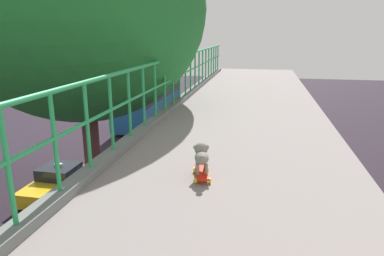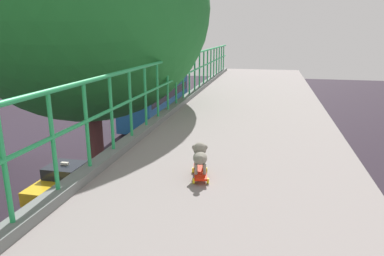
{
  "view_description": "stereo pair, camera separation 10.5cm",
  "coord_description": "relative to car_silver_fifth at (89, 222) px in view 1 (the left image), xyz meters",
  "views": [
    {
      "loc": [
        1.71,
        -1.28,
        7.42
      ],
      "look_at": [
        0.8,
        3.29,
        6.15
      ],
      "focal_mm": 32.73,
      "sensor_mm": 36.0,
      "label": 1
    },
    {
      "loc": [
        1.81,
        -1.26,
        7.42
      ],
      "look_at": [
        0.8,
        3.29,
        6.15
      ],
      "focal_mm": 32.73,
      "sensor_mm": 36.0,
      "label": 2
    }
  ],
  "objects": [
    {
      "name": "car_yellow_cab_sixth",
      "position": [
        -3.21,
        3.12,
        -0.05
      ],
      "size": [
        1.88,
        3.84,
        1.49
      ],
      "color": "gold",
      "rests_on": "ground"
    },
    {
      "name": "car_silver_fifth",
      "position": [
        0.0,
        0.0,
        0.0
      ],
      "size": [
        1.83,
        4.27,
        1.46
      ],
      "color": "#B3B7B6",
      "rests_on": "ground"
    },
    {
      "name": "small_dog",
      "position": [
        5.33,
        -6.7,
        5.36
      ],
      "size": [
        0.23,
        0.38,
        0.32
      ],
      "color": "gray",
      "rests_on": "toy_skateboard"
    },
    {
      "name": "roadside_tree_mid",
      "position": [
        1.76,
        -2.64,
        7.25
      ],
      "size": [
        5.85,
        5.85,
        10.59
      ],
      "color": "brown",
      "rests_on": "ground"
    },
    {
      "name": "car_green_seventh",
      "position": [
        0.06,
        6.37,
        0.02
      ],
      "size": [
        1.85,
        4.26,
        1.46
      ],
      "color": "#226A3B",
      "rests_on": "ground"
    },
    {
      "name": "toy_skateboard",
      "position": [
        5.34,
        -6.74,
        5.15
      ],
      "size": [
        0.27,
        0.52,
        0.09
      ],
      "color": "red",
      "rests_on": "overpass_deck"
    },
    {
      "name": "city_bus",
      "position": [
        -3.39,
        18.04,
        1.27
      ],
      "size": [
        2.78,
        11.56,
        3.47
      ],
      "color": "#1B4F82",
      "rests_on": "ground"
    }
  ]
}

